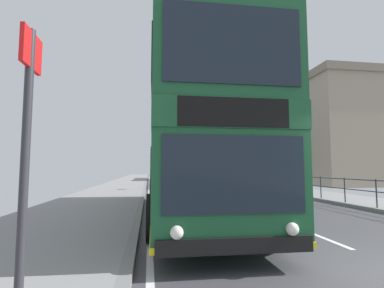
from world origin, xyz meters
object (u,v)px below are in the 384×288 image
(bare_tree_far_00, at_px, (243,157))
(background_bus_far_lane, at_px, (230,168))
(double_decker_bus_main, at_px, (189,147))
(street_lamp_far_side, at_px, (275,125))
(bus_stop_sign_near, at_px, (26,141))
(background_building_01, at_px, (339,133))
(background_building_00, at_px, (270,147))

(bare_tree_far_00, bearing_deg, background_bus_far_lane, -120.72)
(double_decker_bus_main, height_order, background_bus_far_lane, double_decker_bus_main)
(background_bus_far_lane, height_order, street_lamp_far_side, street_lamp_far_side)
(bus_stop_sign_near, relative_size, bare_tree_far_00, 0.48)
(background_bus_far_lane, height_order, background_building_01, background_building_01)
(background_bus_far_lane, relative_size, bus_stop_sign_near, 3.91)
(bus_stop_sign_near, relative_size, background_building_01, 0.24)
(street_lamp_far_side, height_order, background_building_01, background_building_01)
(bus_stop_sign_near, height_order, background_building_01, background_building_01)
(bare_tree_far_00, xyz_separation_m, background_building_00, (7.72, 10.79, 1.97))
(bare_tree_far_00, bearing_deg, bus_stop_sign_near, -112.65)
(background_building_01, bearing_deg, double_decker_bus_main, -136.21)
(bus_stop_sign_near, distance_m, bare_tree_far_00, 28.50)
(bus_stop_sign_near, xyz_separation_m, background_building_01, (20.92, 24.48, 3.52))
(double_decker_bus_main, distance_m, street_lamp_far_side, 13.55)
(double_decker_bus_main, xyz_separation_m, background_building_00, (16.19, 30.25, 2.44))
(bus_stop_sign_near, distance_m, background_building_00, 41.62)
(bare_tree_far_00, bearing_deg, street_lamp_far_side, -92.93)
(background_bus_far_lane, relative_size, background_building_01, 0.92)
(background_bus_far_lane, relative_size, street_lamp_far_side, 1.32)
(double_decker_bus_main, distance_m, background_bus_far_lane, 15.66)
(double_decker_bus_main, distance_m, background_building_00, 34.40)
(bus_stop_sign_near, xyz_separation_m, bare_tree_far_00, (10.97, 26.28, 0.95))
(street_lamp_far_side, height_order, background_building_00, background_building_00)
(background_bus_far_lane, bearing_deg, background_building_00, 55.85)
(double_decker_bus_main, bearing_deg, street_lamp_far_side, 52.98)
(background_building_00, bearing_deg, bus_stop_sign_near, -116.76)
(double_decker_bus_main, bearing_deg, bare_tree_far_00, 66.48)
(background_building_00, bearing_deg, street_lamp_far_side, -112.62)
(double_decker_bus_main, xyz_separation_m, background_bus_far_lane, (5.59, 14.62, -0.67))
(street_lamp_far_side, bearing_deg, bus_stop_sign_near, -121.08)
(street_lamp_far_side, bearing_deg, background_building_00, 67.38)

